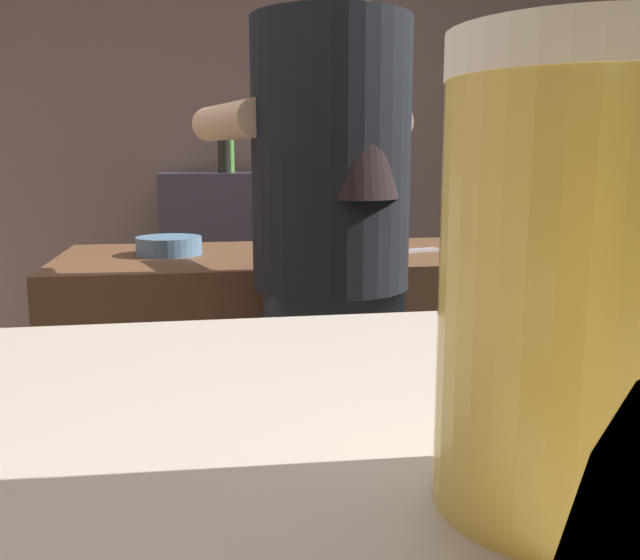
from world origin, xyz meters
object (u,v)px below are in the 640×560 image
at_px(bottle_vinegar, 227,154).
at_px(bottle_olive_oil, 283,154).
at_px(knife_block, 577,214).
at_px(pint_glass_far, 567,280).
at_px(bartender, 332,254).
at_px(mixing_bowl, 169,246).
at_px(chefs_knife, 401,251).
at_px(bottle_hot_sauce, 224,155).

xyz_separation_m(bottle_vinegar, bottle_olive_oil, (0.26, 0.02, -0.00)).
bearing_deg(knife_block, pint_glass_far, -120.45).
bearing_deg(bottle_olive_oil, pint_glass_far, -95.18).
bearing_deg(bottle_vinegar, knife_block, -55.78).
xyz_separation_m(bartender, mixing_bowl, (-0.37, 0.49, -0.03)).
distance_m(chefs_knife, bottle_vinegar, 1.46).
xyz_separation_m(knife_block, bottle_olive_oil, (-0.69, 1.41, 0.18)).
relative_size(mixing_bowl, bottle_hot_sauce, 0.87).
relative_size(bottle_vinegar, bottle_hot_sauce, 1.04).
distance_m(chefs_knife, bottle_olive_oil, 1.42).
bearing_deg(bartender, bottle_olive_oil, -20.04).
xyz_separation_m(bartender, bottle_hot_sauce, (-0.17, 1.64, 0.22)).
bearing_deg(bottle_hot_sauce, bottle_olive_oil, 28.30).
distance_m(pint_glass_far, bottle_olive_oil, 3.06).
bearing_deg(bottle_hot_sauce, bartender, -84.05).
bearing_deg(bottle_hot_sauce, bottle_vinegar, 83.29).
xyz_separation_m(knife_block, mixing_bowl, (-1.16, 0.11, -0.08)).
bearing_deg(bottle_olive_oil, bottle_vinegar, -176.32).
height_order(mixing_bowl, bottle_vinegar, bottle_vinegar).
relative_size(bartender, mixing_bowl, 9.35).
relative_size(pint_glass_far, bottle_vinegar, 0.67).
xyz_separation_m(bottle_olive_oil, bottle_hot_sauce, (-0.28, -0.15, -0.00)).
xyz_separation_m(chefs_knife, bottle_hot_sauce, (-0.45, 1.23, 0.28)).
relative_size(bartender, bottle_hot_sauce, 8.18).
relative_size(chefs_knife, bottle_vinegar, 1.11).
height_order(knife_block, chefs_knife, knife_block).
height_order(chefs_knife, bottle_vinegar, bottle_vinegar).
bearing_deg(pint_glass_far, bottle_vinegar, 89.73).
height_order(chefs_knife, bottle_olive_oil, bottle_olive_oil).
xyz_separation_m(bartender, bottle_olive_oil, (0.11, 1.79, 0.23)).
distance_m(knife_block, bottle_hot_sauce, 1.60).
bearing_deg(knife_block, bottle_olive_oil, 115.93).
height_order(bottle_vinegar, bottle_hot_sauce, bottle_vinegar).
relative_size(knife_block, mixing_bowl, 1.60).
bearing_deg(mixing_bowl, bottle_hot_sauce, 80.18).
relative_size(bottle_vinegar, bottle_olive_oil, 1.01).
distance_m(bartender, bottle_vinegar, 1.79).
xyz_separation_m(pint_glass_far, bottle_vinegar, (0.01, 3.03, 0.06)).
distance_m(chefs_knife, pint_glass_far, 1.74).
bearing_deg(chefs_knife, bartender, -141.09).
relative_size(bartender, chefs_knife, 7.06).
bearing_deg(bottle_hot_sauce, pint_glass_far, -89.97).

